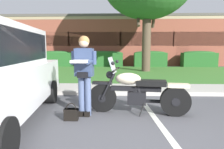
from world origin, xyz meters
TOP-DOWN VIEW (x-y plane):
  - ground_plane at (0.00, 0.00)m, footprint 140.00×140.00m
  - curb_strip at (0.00, 2.73)m, footprint 60.00×0.20m
  - concrete_walk at (0.00, 3.58)m, footprint 60.00×1.50m
  - grass_lawn at (0.00, 8.20)m, footprint 60.00×7.73m
  - stall_stripe_0 at (-2.65, 0.20)m, footprint 0.46×4.40m
  - stall_stripe_1 at (0.18, 0.20)m, footprint 0.46×4.40m
  - motorcycle at (-0.10, 0.90)m, footprint 2.24×0.82m
  - rider_person at (-1.34, 0.75)m, footprint 0.53×0.60m
  - handbag at (-1.56, 0.42)m, footprint 0.28×0.13m
  - hedge_left at (-5.61, 12.36)m, footprint 2.69×0.90m
  - hedge_center_left at (-1.91, 12.36)m, footprint 3.19×0.90m
  - hedge_center_right at (1.79, 12.36)m, footprint 2.46×0.90m
  - hedge_right at (5.50, 12.36)m, footprint 2.54×0.90m
  - brick_building at (-0.47, 17.28)m, footprint 25.03×8.33m

SIDE VIEW (x-z plane):
  - ground_plane at x=0.00m, z-range 0.00..0.00m
  - stall_stripe_0 at x=-2.65m, z-range 0.00..0.01m
  - stall_stripe_1 at x=0.18m, z-range 0.00..0.01m
  - grass_lawn at x=0.00m, z-range 0.00..0.06m
  - concrete_walk at x=0.00m, z-range 0.00..0.08m
  - curb_strip at x=0.00m, z-range 0.00..0.12m
  - handbag at x=-1.56m, z-range -0.04..0.32m
  - motorcycle at x=-0.10m, z-range -0.14..1.12m
  - hedge_center_right at x=1.79m, z-range 0.03..1.27m
  - hedge_left at x=-5.61m, z-range 0.03..1.27m
  - hedge_center_left at x=-1.91m, z-range 0.03..1.27m
  - hedge_right at x=5.50m, z-range 0.03..1.27m
  - rider_person at x=-1.34m, z-range 0.15..1.86m
  - brick_building at x=-0.47m, z-range 0.00..4.17m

